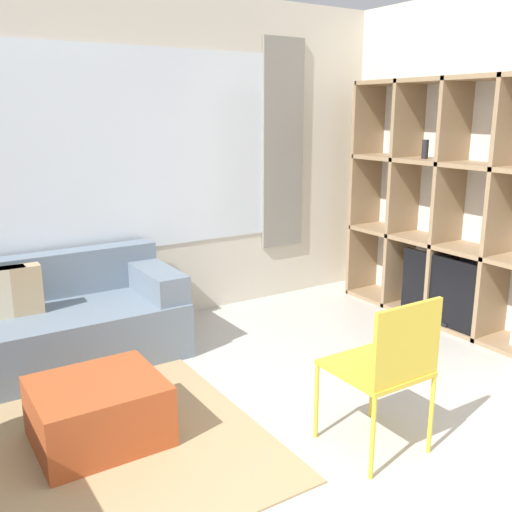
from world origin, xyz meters
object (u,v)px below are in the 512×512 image
couch_main (30,328)px  ottoman (98,412)px  shelving_unit (451,209)px  folding_chair (388,362)px

couch_main → ottoman: (0.10, -1.17, -0.12)m
shelving_unit → couch_main: (-3.22, 0.91, -0.68)m
couch_main → folding_chair: folding_chair is taller
ottoman → folding_chair: 1.57m
shelving_unit → folding_chair: size_ratio=2.34×
shelving_unit → couch_main: 3.41m
shelving_unit → couch_main: bearing=164.3°
couch_main → ottoman: size_ratio=3.05×
couch_main → folding_chair: size_ratio=2.37×
shelving_unit → ottoman: bearing=-175.1°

